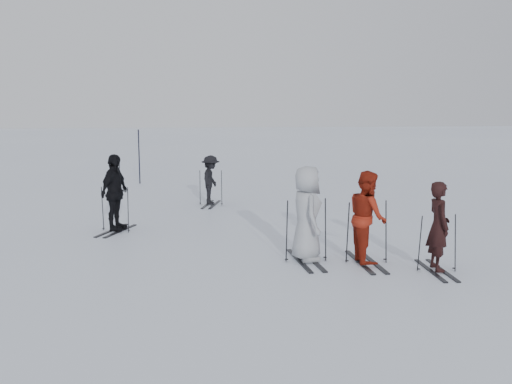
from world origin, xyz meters
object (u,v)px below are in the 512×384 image
skier_red (367,218)px  skier_uphill_far (211,181)px  skier_uphill_left (115,194)px  piste_marker (139,157)px  skier_near_dark (438,228)px  skier_grey (307,215)px

skier_red → skier_uphill_far: (-2.85, 6.86, -0.15)m
skier_uphill_left → skier_uphill_far: 4.23m
skier_uphill_far → piste_marker: size_ratio=0.72×
skier_uphill_left → skier_uphill_far: (2.49, 3.42, -0.19)m
skier_near_dark → skier_uphill_left: bearing=59.5°
skier_grey → piste_marker: 12.45m
skier_near_dark → skier_uphill_left: skier_uphill_left is taller
skier_near_dark → skier_red: skier_red is taller
skier_uphill_left → piste_marker: bearing=23.5°
skier_near_dark → skier_uphill_left: (-6.49, 4.15, 0.10)m
skier_near_dark → skier_uphill_left: 7.71m
skier_near_dark → piste_marker: 14.28m
skier_red → skier_grey: bearing=76.8°
skier_grey → skier_uphill_far: 6.82m
skier_red → skier_uphill_far: bearing=21.5°
skier_red → skier_near_dark: bearing=-122.9°
skier_uphill_far → piste_marker: (-2.62, 5.08, 0.30)m
skier_grey → skier_uphill_left: (-4.16, 3.19, -0.00)m
skier_near_dark → skier_grey: skier_grey is taller
skier_grey → piste_marker: bearing=16.1°
skier_red → skier_uphill_left: skier_uphill_left is taller
skier_grey → piste_marker: size_ratio=0.89×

